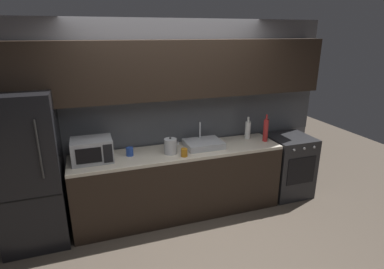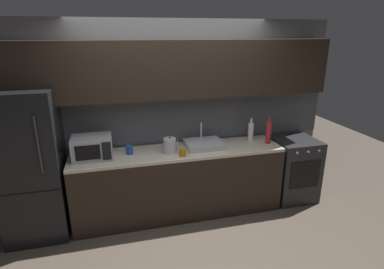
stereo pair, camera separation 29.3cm
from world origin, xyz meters
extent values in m
plane|color=#4C4238|center=(0.00, 0.00, 0.00)|extent=(10.00, 10.00, 0.00)
cube|color=slate|center=(0.00, 1.30, 1.25)|extent=(4.43, 0.10, 2.50)
cube|color=#4C4F54|center=(0.00, 1.25, 1.20)|extent=(4.43, 0.01, 0.60)
cube|color=black|center=(0.00, 1.08, 1.90)|extent=(4.08, 0.34, 0.70)
cube|color=black|center=(0.00, 0.90, 0.43)|extent=(2.69, 0.60, 0.86)
cube|color=beige|center=(0.00, 0.90, 0.88)|extent=(2.69, 0.60, 0.04)
cube|color=black|center=(-1.73, 0.90, 0.88)|extent=(0.68, 0.66, 1.76)
cube|color=black|center=(-1.73, 0.57, 0.71)|extent=(0.67, 0.00, 0.01)
cylinder|color=#333333|center=(-1.54, 0.55, 1.24)|extent=(0.02, 0.02, 0.62)
cube|color=#232326|center=(1.69, 0.90, 0.45)|extent=(0.60, 0.60, 0.90)
cube|color=black|center=(1.69, 0.60, 0.50)|extent=(0.45, 0.01, 0.40)
cylinder|color=#B2B2B7|center=(1.52, 0.59, 0.83)|extent=(0.03, 0.02, 0.03)
cylinder|color=#B2B2B7|center=(1.69, 0.59, 0.83)|extent=(0.03, 0.02, 0.03)
cylinder|color=#B2B2B7|center=(1.85, 0.59, 0.83)|extent=(0.03, 0.02, 0.03)
cube|color=#A8AAAF|center=(-1.05, 0.92, 1.04)|extent=(0.46, 0.34, 0.27)
cube|color=black|center=(-1.09, 0.75, 1.04)|extent=(0.28, 0.01, 0.18)
cube|color=black|center=(-0.88, 0.75, 1.04)|extent=(0.10, 0.01, 0.22)
cube|color=#ADAFB5|center=(0.35, 0.93, 0.94)|extent=(0.48, 0.38, 0.08)
cylinder|color=silver|center=(0.35, 1.06, 1.09)|extent=(0.02, 0.02, 0.22)
cylinder|color=#B7BABF|center=(-0.12, 0.85, 0.99)|extent=(0.16, 0.16, 0.19)
sphere|color=black|center=(-0.12, 0.85, 1.10)|extent=(0.02, 0.02, 0.02)
cone|color=#B7BABF|center=(-0.03, 0.85, 1.03)|extent=(0.03, 0.03, 0.05)
cylinder|color=silver|center=(1.06, 1.04, 1.02)|extent=(0.08, 0.08, 0.24)
cylinder|color=silver|center=(1.06, 1.04, 1.18)|extent=(0.03, 0.03, 0.07)
cylinder|color=#A82323|center=(1.23, 0.86, 1.05)|extent=(0.07, 0.07, 0.31)
cylinder|color=#A82323|center=(1.23, 0.86, 1.24)|extent=(0.03, 0.03, 0.07)
cylinder|color=#B27019|center=(0.01, 0.70, 0.95)|extent=(0.08, 0.08, 0.10)
cylinder|color=#234299|center=(-0.61, 0.94, 0.95)|extent=(0.09, 0.09, 0.11)
camera|label=1|loc=(-1.05, -2.63, 2.34)|focal=28.98mm
camera|label=2|loc=(-0.77, -2.71, 2.34)|focal=28.98mm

